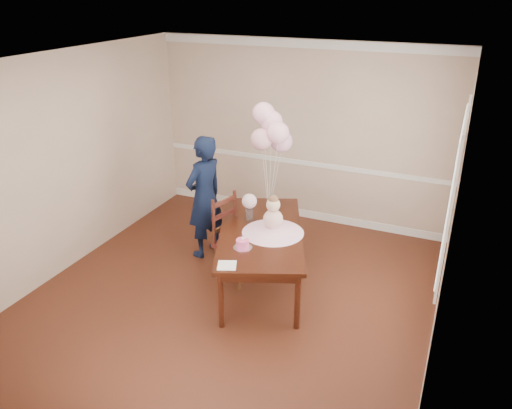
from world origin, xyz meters
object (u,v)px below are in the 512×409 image
at_px(dining_table_top, 261,232).
at_px(birthday_cake, 243,243).
at_px(woman, 205,197).
at_px(dining_chair_seat, 238,244).

relative_size(dining_table_top, birthday_cake, 13.33).
distance_m(birthday_cake, woman, 1.28).
xyz_separation_m(dining_table_top, birthday_cake, (-0.02, -0.47, 0.08)).
bearing_deg(birthday_cake, woman, 137.72).
distance_m(dining_table_top, dining_chair_seat, 0.38).
distance_m(dining_table_top, woman, 1.05).
bearing_deg(dining_table_top, birthday_cake, -113.96).
bearing_deg(woman, birthday_cake, 64.39).
xyz_separation_m(birthday_cake, dining_chair_seat, (-0.29, 0.46, -0.31)).
bearing_deg(birthday_cake, dining_chair_seat, 121.70).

